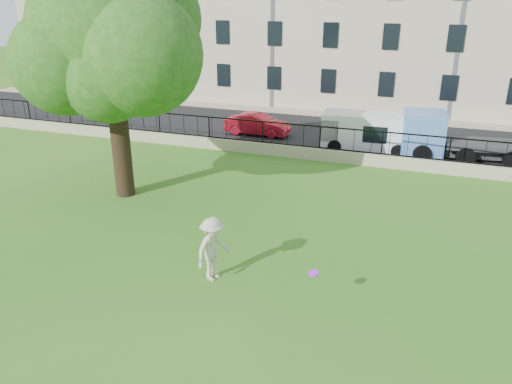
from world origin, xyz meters
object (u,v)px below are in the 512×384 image
at_px(red_sedan, 257,124).
at_px(white_van, 368,132).
at_px(tree, 107,34).
at_px(frisbee, 314,273).
at_px(blue_truck, 460,137).
at_px(man, 213,249).

xyz_separation_m(red_sedan, white_van, (6.50, -1.00, 0.36)).
height_order(tree, frisbee, tree).
xyz_separation_m(frisbee, blue_truck, (3.77, 14.85, 0.13)).
height_order(man, frisbee, man).
height_order(tree, man, tree).
relative_size(tree, red_sedan, 2.54).
xyz_separation_m(tree, white_van, (8.60, 9.57, -5.37)).
relative_size(man, frisbee, 7.14).
relative_size(white_van, blue_truck, 0.84).
distance_m(frisbee, white_van, 14.87).
height_order(man, white_van, white_van).
bearing_deg(blue_truck, tree, -150.77).
bearing_deg(white_van, man, -103.39).
bearing_deg(blue_truck, man, -122.24).
distance_m(tree, blue_truck, 17.03).
relative_size(frisbee, red_sedan, 0.07).
height_order(tree, red_sedan, tree).
relative_size(tree, frisbee, 35.70).
relative_size(man, red_sedan, 0.51).
bearing_deg(frisbee, red_sedan, 114.52).
relative_size(man, blue_truck, 0.34).
distance_m(white_van, blue_truck, 4.50).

